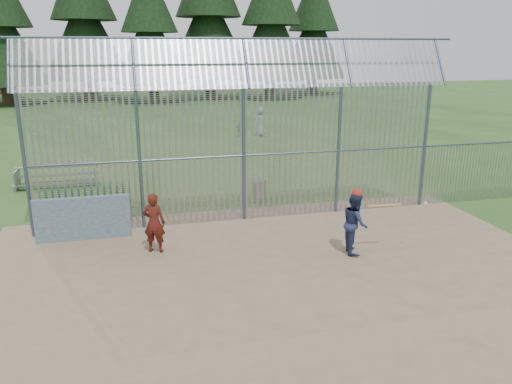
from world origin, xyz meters
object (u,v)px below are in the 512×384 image
object	(u,v)px
bleacher	(57,176)
dugout_wall	(83,219)
onlooker	(154,223)
batter	(355,223)
trash_can	(258,191)

from	to	relation	value
bleacher	dugout_wall	bearing A→B (deg)	-76.63
onlooker	bleacher	size ratio (longest dim) A/B	0.52
dugout_wall	onlooker	size ratio (longest dim) A/B	1.60
dugout_wall	batter	bearing A→B (deg)	-20.87
batter	onlooker	bearing A→B (deg)	88.47
dugout_wall	onlooker	xyz separation A→B (m)	(1.83, -1.32, 0.18)
dugout_wall	bleacher	size ratio (longest dim) A/B	0.83
trash_can	bleacher	distance (m)	7.84
onlooker	bleacher	distance (m)	8.03
dugout_wall	bleacher	distance (m)	6.18
trash_can	batter	bearing A→B (deg)	-75.16
dugout_wall	bleacher	bearing A→B (deg)	103.37
onlooker	trash_can	world-z (taller)	onlooker
dugout_wall	bleacher	xyz separation A→B (m)	(-1.43, 6.00, -0.21)
dugout_wall	bleacher	world-z (taller)	dugout_wall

